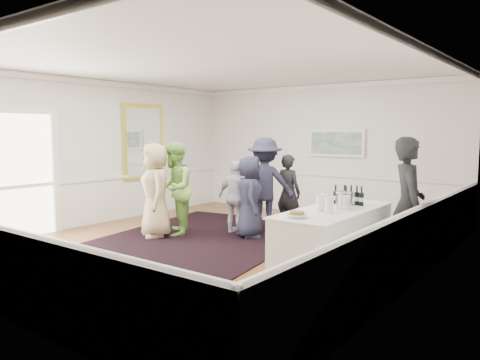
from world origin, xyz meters
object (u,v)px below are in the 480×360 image
Objects in this scene: guest_tan at (155,191)px; ice_bucket at (344,201)px; guest_green at (174,189)px; nut_bowl at (297,215)px; serving_table at (334,242)px; guest_dark_a at (265,184)px; guest_lilac at (236,197)px; bartender at (408,204)px; guest_dark_b at (288,192)px; guest_navy at (250,197)px.

ice_bucket is (3.92, 0.03, 0.15)m from guest_tan.
guest_tan is 0.39m from guest_green.
nut_bowl is at bearing 30.76° from guest_green.
guest_dark_a is at bearing 142.61° from serving_table.
bartender is at bearing 172.92° from guest_lilac.
serving_table is at bearing 137.86° from guest_dark_b.
guest_lilac is at bearing 154.86° from serving_table.
nut_bowl is at bearing -100.12° from ice_bucket.
guest_green is 0.96× the size of guest_dark_a.
serving_table is 9.07× the size of ice_bucket.
guest_dark_a reaches higher than guest_tan.
serving_table is 3.08m from guest_lilac.
guest_green is at bearing 64.34° from bartender.
guest_lilac is (1.06, 1.20, -0.18)m from guest_tan.
guest_tan is at bearing 24.68° from guest_dark_a.
nut_bowl is at bearing -96.60° from serving_table.
bartender is (0.77, 0.85, 0.51)m from serving_table.
serving_table is 8.73× the size of nut_bowl.
ice_bucket is at bearing 46.46° from guest_green.
guest_dark_b reaches higher than ice_bucket.
guest_green reaches higher than nut_bowl.
bartender is 3.14m from guest_navy.
bartender is at bearing 158.31° from guest_dark_b.
nut_bowl is at bearing 127.44° from guest_dark_b.
guest_tan reaches higher than guest_dark_b.
guest_tan reaches higher than guest_lilac.
guest_dark_a is (1.34, 1.80, 0.05)m from guest_tan.
guest_dark_b reaches higher than guest_lilac.
bartender is at bearing 133.32° from guest_dark_a.
guest_dark_b is at bearing 33.22° from bartender.
bartender is 1.03× the size of guest_dark_a.
guest_tan reaches higher than serving_table.
guest_green is (-4.45, -0.38, -0.07)m from bartender.
guest_dark_b reaches higher than serving_table.
guest_navy is at bearing 68.04° from guest_tan.
bartender reaches higher than guest_dark_a.
guest_navy is 3.06m from nut_bowl.
guest_dark_a is (1.19, 1.45, 0.04)m from guest_green.
bartender reaches higher than guest_green.
guest_dark_b is (0.62, 0.98, 0.05)m from guest_lilac.
guest_navy is at bearing 84.57° from guest_dark_b.
guest_lilac is (0.90, 0.84, -0.19)m from guest_green.
guest_green reaches higher than guest_dark_b.
guest_dark_a reaches higher than serving_table.
serving_table is 3.18m from guest_dark_a.
guest_dark_a reaches higher than guest_dark_b.
guest_green is 1.51m from guest_navy.
ice_bucket is (2.86, -1.17, 0.33)m from guest_lilac.
guest_tan is (-4.60, -0.74, -0.08)m from bartender.
guest_dark_a is at bearing 52.46° from guest_dark_b.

